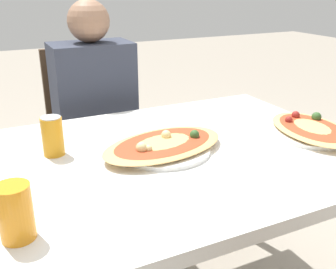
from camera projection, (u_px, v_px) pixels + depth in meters
The scene contains 7 objects.
dining_table at pixel (171, 171), 1.28m from camera, with size 1.26×0.92×0.72m.
chair_far_seated at pixel (91, 134), 1.98m from camera, with size 0.40×0.40×0.93m.
person_seated at pixel (96, 109), 1.82m from camera, with size 0.36×0.25×1.16m.
pizza_main at pixel (164, 145), 1.26m from camera, with size 0.47×0.33×0.06m.
soda_can at pixel (53, 136), 1.22m from camera, with size 0.07×0.07×0.12m.
drink_glass at pixel (15, 212), 0.82m from camera, with size 0.07×0.07×0.13m.
pizza_second at pixel (311, 130), 1.39m from camera, with size 0.30×0.41×0.06m.
Camera 1 is at (-0.51, -1.03, 1.23)m, focal length 42.00 mm.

